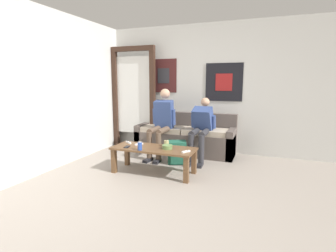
{
  "coord_description": "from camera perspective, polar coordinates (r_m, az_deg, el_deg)",
  "views": [
    {
      "loc": [
        1.4,
        -2.4,
        1.42
      ],
      "look_at": [
        -0.16,
        1.69,
        0.68
      ],
      "focal_mm": 28.0,
      "sensor_mm": 36.0,
      "label": 1
    }
  ],
  "objects": [
    {
      "name": "cell_phone",
      "position": [
        4.15,
        -8.91,
        -4.49
      ],
      "size": [
        0.09,
        0.14,
        0.01
      ],
      "color": "black",
      "rests_on": "coffee_table"
    },
    {
      "name": "coffee_table",
      "position": [
        4.1,
        -3.12,
        -5.67
      ],
      "size": [
        1.3,
        0.52,
        0.41
      ],
      "color": "brown",
      "rests_on": "ground_plane"
    },
    {
      "name": "game_controller_near_right",
      "position": [
        4.42,
        -8.6,
        -3.54
      ],
      "size": [
        0.14,
        0.11,
        0.03
      ],
      "color": "white",
      "rests_on": "coffee_table"
    },
    {
      "name": "wall_back",
      "position": [
        5.44,
        6.06,
        8.08
      ],
      "size": [
        10.0,
        0.07,
        2.55
      ],
      "color": "silver",
      "rests_on": "ground_plane"
    },
    {
      "name": "door_frame",
      "position": [
        5.72,
        -7.49,
        7.35
      ],
      "size": [
        1.0,
        0.1,
        2.15
      ],
      "color": "#382319",
      "rests_on": "ground_plane"
    },
    {
      "name": "person_seated_teen",
      "position": [
        4.8,
        7.27,
        -0.03
      ],
      "size": [
        0.47,
        0.89,
        1.12
      ],
      "color": "#2D2D33",
      "rests_on": "ground_plane"
    },
    {
      "name": "drink_can_blue",
      "position": [
        3.94,
        -6.14,
        -4.36
      ],
      "size": [
        0.07,
        0.07,
        0.12
      ],
      "color": "#28479E",
      "rests_on": "coffee_table"
    },
    {
      "name": "backpack",
      "position": [
        4.62,
        1.95,
        -5.85
      ],
      "size": [
        0.39,
        0.36,
        0.39
      ],
      "color": "#1E5642",
      "rests_on": "ground_plane"
    },
    {
      "name": "couch",
      "position": [
        5.27,
        3.76,
        -2.74
      ],
      "size": [
        1.95,
        0.65,
        0.79
      ],
      "color": "#564C47",
      "rests_on": "ground_plane"
    },
    {
      "name": "ceramic_bowl",
      "position": [
        3.99,
        -0.16,
        -4.51
      ],
      "size": [
        0.17,
        0.17,
        0.06
      ],
      "color": "#607F47",
      "rests_on": "coffee_table"
    },
    {
      "name": "ground_plane",
      "position": [
        3.12,
        -8.71,
        -17.56
      ],
      "size": [
        18.0,
        18.0,
        0.0
      ],
      "primitive_type": "plane",
      "color": "gray"
    },
    {
      "name": "game_controller_near_left",
      "position": [
        3.82,
        3.94,
        -5.56
      ],
      "size": [
        0.1,
        0.14,
        0.03
      ],
      "color": "white",
      "rests_on": "coffee_table"
    },
    {
      "name": "pillar_candle",
      "position": [
        4.13,
        -0.35,
        -3.84
      ],
      "size": [
        0.08,
        0.08,
        0.11
      ],
      "color": "tan",
      "rests_on": "coffee_table"
    },
    {
      "name": "game_controller_far_center",
      "position": [
        4.28,
        -6.35,
        -3.93
      ],
      "size": [
        0.11,
        0.14,
        0.03
      ],
      "color": "white",
      "rests_on": "coffee_table"
    },
    {
      "name": "person_seated_adult",
      "position": [
        4.98,
        -1.36,
        1.27
      ],
      "size": [
        0.47,
        0.84,
        1.29
      ],
      "color": "brown",
      "rests_on": "ground_plane"
    }
  ]
}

